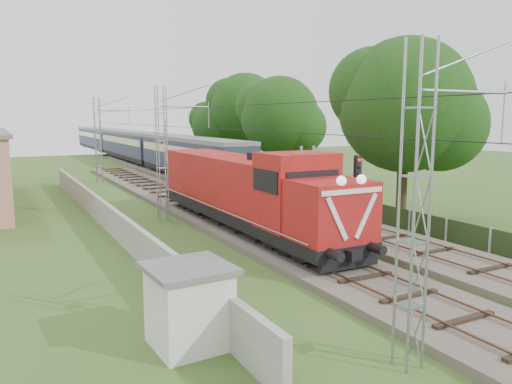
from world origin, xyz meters
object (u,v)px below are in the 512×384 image
signal_post (356,185)px  relay_hut (189,305)px  locomotive (247,190)px  coach_rake (130,143)px

signal_post → relay_hut: size_ratio=1.94×
locomotive → signal_post: locomotive is taller
locomotive → coach_rake: size_ratio=0.26×
locomotive → signal_post: bearing=-62.4°
signal_post → relay_hut: 11.91m
locomotive → coach_rake: (5.00, 45.70, 0.27)m
coach_rake → relay_hut: bearing=-102.3°
locomotive → relay_hut: (-7.40, -11.19, -1.18)m
locomotive → coach_rake: locomotive is taller
locomotive → signal_post: 6.24m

